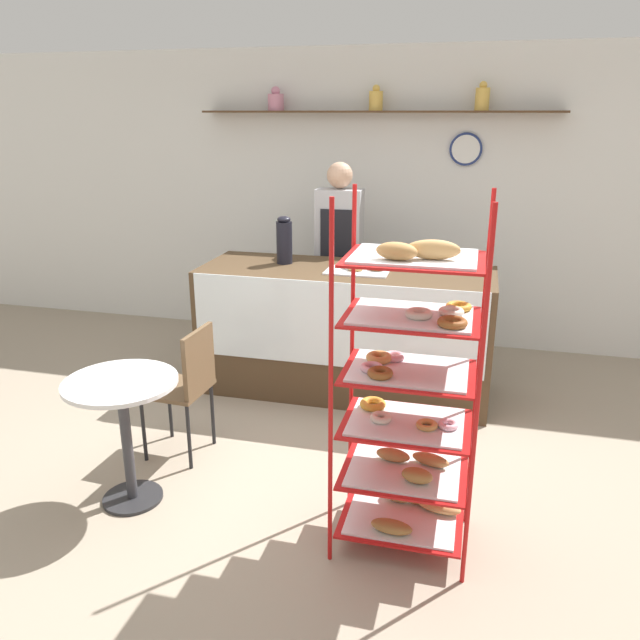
{
  "coord_description": "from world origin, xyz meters",
  "views": [
    {
      "loc": [
        0.96,
        -3.31,
        2.14
      ],
      "look_at": [
        0.0,
        0.43,
        0.85
      ],
      "focal_mm": 35.0,
      "sensor_mm": 36.0,
      "label": 1
    }
  ],
  "objects": [
    {
      "name": "coffee_carafe",
      "position": [
        -0.52,
        1.31,
        1.18
      ],
      "size": [
        0.12,
        0.12,
        0.37
      ],
      "color": "black",
      "rests_on": "display_counter"
    },
    {
      "name": "person_worker",
      "position": [
        -0.19,
        1.83,
        0.97
      ],
      "size": [
        0.39,
        0.23,
        1.75
      ],
      "color": "#282833",
      "rests_on": "ground_plane"
    },
    {
      "name": "pastry_rack",
      "position": [
        0.69,
        -0.54,
        0.8
      ],
      "size": [
        0.68,
        0.5,
        1.81
      ],
      "color": "#B71414",
      "rests_on": "ground_plane"
    },
    {
      "name": "ground_plane",
      "position": [
        0.0,
        0.0,
        0.0
      ],
      "size": [
        14.0,
        14.0,
        0.0
      ],
      "primitive_type": "plane",
      "color": "gray"
    },
    {
      "name": "cafe_chair",
      "position": [
        -0.75,
        -0.01,
        0.53
      ],
      "size": [
        0.4,
        0.4,
        0.87
      ],
      "rotation": [
        0.0,
        0.0,
        4.66
      ],
      "color": "black",
      "rests_on": "ground_plane"
    },
    {
      "name": "donut_tray_counter",
      "position": [
        0.11,
        1.19,
        1.01
      ],
      "size": [
        0.47,
        0.28,
        0.05
      ],
      "color": "silver",
      "rests_on": "display_counter"
    },
    {
      "name": "cafe_table",
      "position": [
        -0.87,
        -0.57,
        0.56
      ],
      "size": [
        0.62,
        0.62,
        0.75
      ],
      "color": "#262628",
      "rests_on": "ground_plane"
    },
    {
      "name": "back_wall",
      "position": [
        0.0,
        2.55,
        1.36
      ],
      "size": [
        10.0,
        0.3,
        2.7
      ],
      "color": "white",
      "rests_on": "ground_plane"
    },
    {
      "name": "display_counter",
      "position": [
        0.0,
        1.23,
        0.5
      ],
      "size": [
        2.25,
        0.8,
        1.0
      ],
      "color": "#4C3823",
      "rests_on": "ground_plane"
    }
  ]
}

